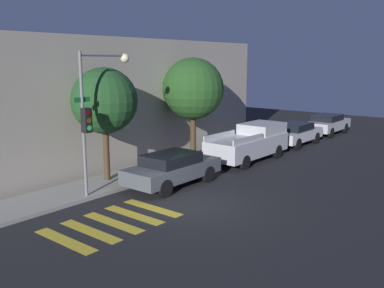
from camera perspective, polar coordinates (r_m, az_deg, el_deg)
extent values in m
plane|color=black|center=(15.83, -0.29, -8.08)|extent=(60.00, 60.00, 0.00)
cube|color=gray|center=(18.74, -10.56, -4.99)|extent=(26.00, 2.24, 0.14)
cube|color=#A89E8E|center=(21.79, -18.58, 5.08)|extent=(26.00, 6.00, 6.27)
cube|color=gold|center=(13.38, -16.60, -12.24)|extent=(0.45, 2.60, 0.00)
cube|color=gold|center=(13.87, -13.43, -11.24)|extent=(0.45, 2.60, 0.00)
cube|color=gold|center=(14.39, -10.49, -10.28)|extent=(0.45, 2.60, 0.00)
cube|color=gold|center=(14.95, -7.79, -9.36)|extent=(0.45, 2.60, 0.00)
cube|color=gold|center=(15.54, -5.30, -8.49)|extent=(0.45, 2.60, 0.00)
cylinder|color=slate|center=(16.29, -14.28, 2.16)|extent=(0.12, 0.12, 5.54)
cube|color=black|center=(16.08, -13.88, 3.08)|extent=(0.30, 0.30, 0.90)
cylinder|color=#4C0C0C|center=(15.92, -13.58, 4.00)|extent=(0.18, 0.02, 0.18)
cylinder|color=#593D0A|center=(15.95, -13.54, 3.04)|extent=(0.18, 0.02, 0.18)
cylinder|color=#26E54C|center=(15.99, -13.49, 2.08)|extent=(0.18, 0.02, 0.18)
cube|color=#19662D|center=(16.17, -14.45, 5.74)|extent=(0.70, 0.02, 0.18)
cylinder|color=slate|center=(16.76, -11.73, 11.50)|extent=(2.13, 0.08, 0.08)
sphere|color=#F9E5B2|center=(17.45, -8.95, 11.24)|extent=(0.36, 0.36, 0.36)
cube|color=#4C5156|center=(17.98, -2.58, -3.54)|extent=(4.43, 1.80, 0.61)
cube|color=black|center=(17.78, -2.83, -1.97)|extent=(2.30, 1.59, 0.44)
cylinder|color=black|center=(19.58, -1.65, -3.24)|extent=(0.71, 0.22, 0.71)
cylinder|color=black|center=(18.58, 2.14, -4.02)|extent=(0.71, 0.22, 0.71)
cylinder|color=black|center=(17.67, -7.52, -4.92)|extent=(0.71, 0.22, 0.71)
cylinder|color=black|center=(16.56, -3.65, -5.93)|extent=(0.71, 0.22, 0.71)
cube|color=#BCBCC1|center=(22.53, 7.41, -0.20)|extent=(5.27, 1.94, 0.93)
cube|color=#BCBCC1|center=(23.63, 9.32, 2.10)|extent=(2.37, 1.79, 0.55)
cube|color=#BCBCC1|center=(21.81, 3.71, 1.12)|extent=(2.63, 0.08, 0.28)
cube|color=#BCBCC1|center=(20.88, 7.52, 0.59)|extent=(2.63, 0.08, 0.28)
cylinder|color=black|center=(24.44, 7.66, -0.44)|extent=(0.71, 0.22, 0.71)
cylinder|color=black|center=(23.59, 11.31, -0.98)|extent=(0.71, 0.22, 0.71)
cylinder|color=black|center=(21.79, 3.13, -1.77)|extent=(0.71, 0.22, 0.71)
cylinder|color=black|center=(20.82, 7.05, -2.45)|extent=(0.71, 0.22, 0.71)
cube|color=silver|center=(27.39, 13.61, 1.22)|extent=(4.29, 1.77, 0.60)
cube|color=black|center=(27.21, 13.56, 2.26)|extent=(2.23, 1.55, 0.44)
cylinder|color=black|center=(28.96, 13.32, 1.16)|extent=(0.71, 0.22, 0.71)
cylinder|color=black|center=(28.31, 16.20, 0.79)|extent=(0.71, 0.22, 0.71)
cylinder|color=black|center=(26.63, 10.80, 0.41)|extent=(0.71, 0.22, 0.71)
cylinder|color=black|center=(25.92, 13.87, -0.01)|extent=(0.71, 0.22, 0.71)
cube|color=#B7BABF|center=(32.07, 17.66, 2.45)|extent=(4.33, 1.73, 0.64)
cube|color=black|center=(31.90, 17.64, 3.37)|extent=(2.25, 1.52, 0.42)
cylinder|color=black|center=(33.63, 17.26, 2.30)|extent=(0.71, 0.22, 0.71)
cylinder|color=black|center=(33.09, 19.74, 2.02)|extent=(0.71, 0.22, 0.71)
cylinder|color=black|center=(31.19, 15.39, 1.75)|extent=(0.71, 0.22, 0.71)
cylinder|color=black|center=(30.60, 18.02, 1.43)|extent=(0.71, 0.22, 0.71)
cylinder|color=#42301E|center=(18.62, -11.33, -1.36)|extent=(0.26, 0.26, 2.51)
sphere|color=#1E4721|center=(18.27, -11.61, 5.68)|extent=(2.77, 2.77, 2.77)
cylinder|color=#42301E|center=(22.70, 0.14, 1.14)|extent=(0.31, 0.31, 2.55)
sphere|color=#234C1E|center=(22.41, 0.15, 7.39)|extent=(3.20, 3.20, 3.20)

